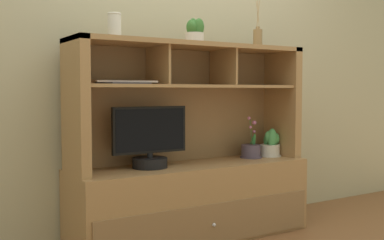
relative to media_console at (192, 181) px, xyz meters
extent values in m
cube|color=brown|center=(0.00, -0.01, -0.39)|extent=(6.00, 6.00, 0.02)
cube|color=#B6AF8C|center=(0.00, 0.27, 1.02)|extent=(6.00, 0.02, 2.80)
cube|color=#A3794A|center=(0.00, -0.01, -0.13)|extent=(1.64, 0.49, 0.50)
cube|color=olive|center=(0.00, -0.26, -0.23)|extent=(1.57, 0.01, 0.26)
sphere|color=silver|center=(0.00, -0.27, -0.23)|extent=(0.02, 0.02, 0.02)
cube|color=#A3794A|center=(-0.79, -0.01, 0.52)|extent=(0.06, 0.37, 0.80)
cube|color=#A3794A|center=(0.79, -0.01, 0.52)|extent=(0.06, 0.37, 0.80)
cube|color=olive|center=(0.00, 0.17, 0.50)|extent=(1.58, 0.02, 0.77)
cube|color=#A3794A|center=(0.00, -0.01, 0.90)|extent=(1.64, 0.37, 0.03)
cube|color=#A3794A|center=(0.00, -0.01, 0.63)|extent=(1.52, 0.33, 0.02)
cube|color=#A3794A|center=(-0.25, -0.01, 0.76)|extent=(0.02, 0.31, 0.24)
cube|color=#A3794A|center=(0.25, -0.01, 0.76)|extent=(0.02, 0.31, 0.24)
cylinder|color=black|center=(-0.31, -0.01, 0.15)|extent=(0.22, 0.22, 0.06)
cylinder|color=black|center=(-0.31, -0.01, 0.20)|extent=(0.04, 0.04, 0.03)
cube|color=black|center=(-0.31, -0.01, 0.36)|extent=(0.50, 0.03, 0.29)
cube|color=black|center=(-0.31, -0.02, 0.36)|extent=(0.47, 0.00, 0.26)
cylinder|color=#4F4459|center=(0.51, 0.01, 0.16)|extent=(0.14, 0.14, 0.10)
cylinder|color=#4F4459|center=(0.51, 0.01, 0.12)|extent=(0.16, 0.16, 0.01)
cylinder|color=#4C6B38|center=(0.51, 0.01, 0.31)|extent=(0.02, 0.02, 0.19)
sphere|color=#C470AD|center=(0.53, -0.01, 0.31)|extent=(0.02, 0.02, 0.02)
sphere|color=#C470AD|center=(0.50, -0.01, 0.34)|extent=(0.02, 0.02, 0.02)
sphere|color=#C470AD|center=(0.53, 0.00, 0.37)|extent=(0.03, 0.03, 0.03)
sphere|color=#C470AD|center=(0.50, 0.02, 0.41)|extent=(0.02, 0.02, 0.02)
ellipsoid|color=#358844|center=(0.53, 0.00, 0.24)|extent=(0.05, 0.07, 0.11)
ellipsoid|color=#358844|center=(0.53, 0.02, 0.24)|extent=(0.04, 0.04, 0.08)
cylinder|color=silver|center=(0.68, -0.01, 0.16)|extent=(0.15, 0.15, 0.09)
cylinder|color=silver|center=(0.68, -0.01, 0.12)|extent=(0.17, 0.17, 0.01)
ellipsoid|color=#4BA259|center=(0.72, -0.01, 0.25)|extent=(0.07, 0.08, 0.09)
ellipsoid|color=#4BA259|center=(0.67, 0.02, 0.23)|extent=(0.04, 0.04, 0.08)
ellipsoid|color=#4BA259|center=(0.66, -0.01, 0.27)|extent=(0.06, 0.05, 0.08)
ellipsoid|color=#4BA259|center=(0.68, -0.03, 0.26)|extent=(0.07, 0.07, 0.14)
cube|color=#35333B|center=(-0.50, -0.03, 0.65)|extent=(0.27, 0.26, 0.01)
cube|color=beige|center=(-0.49, -0.02, 0.66)|extent=(0.39, 0.21, 0.01)
cylinder|color=olive|center=(0.53, -0.03, 0.98)|extent=(0.07, 0.07, 0.12)
cylinder|color=olive|center=(0.53, -0.03, 1.05)|extent=(0.03, 0.03, 0.02)
cylinder|color=tan|center=(0.54, -0.03, 1.14)|extent=(0.00, 0.03, 0.21)
cylinder|color=tan|center=(0.53, -0.03, 1.14)|extent=(0.02, 0.01, 0.21)
cylinder|color=tan|center=(0.53, -0.03, 1.14)|extent=(0.03, 0.04, 0.20)
cylinder|color=tan|center=(0.53, -0.04, 1.14)|extent=(0.02, 0.03, 0.21)
cylinder|color=tan|center=(0.53, -0.04, 1.14)|extent=(0.03, 0.01, 0.21)
cylinder|color=silver|center=(0.00, -0.04, 0.95)|extent=(0.12, 0.12, 0.07)
cylinder|color=silver|center=(0.00, -0.04, 0.92)|extent=(0.14, 0.14, 0.01)
ellipsoid|color=#366D2C|center=(0.03, -0.04, 1.02)|extent=(0.06, 0.07, 0.07)
ellipsoid|color=#366D2C|center=(0.01, 0.00, 1.04)|extent=(0.04, 0.08, 0.08)
ellipsoid|color=#366D2C|center=(-0.01, -0.03, 1.02)|extent=(0.08, 0.06, 0.10)
ellipsoid|color=#366D2C|center=(-0.02, -0.05, 1.02)|extent=(0.05, 0.07, 0.08)
ellipsoid|color=#366D2C|center=(0.02, -0.07, 1.02)|extent=(0.07, 0.05, 0.11)
cylinder|color=silver|center=(-0.53, 0.02, 0.99)|extent=(0.08, 0.08, 0.14)
torus|color=silver|center=(-0.53, 0.02, 1.07)|extent=(0.09, 0.09, 0.01)
camera|label=1|loc=(-1.64, -2.66, 0.60)|focal=44.04mm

